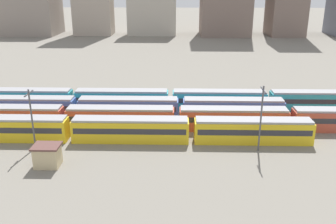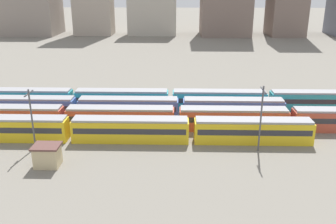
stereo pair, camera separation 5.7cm
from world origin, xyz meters
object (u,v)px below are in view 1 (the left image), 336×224
Objects in this scene: train_track_3 at (268,100)px; signal_hut at (47,155)px; train_track_0 at (131,129)px; catenary_pole_2 at (32,116)px; train_track_2 at (129,108)px; catenary_pole_0 at (261,116)px; train_track_1 at (233,118)px.

signal_hut is (-34.93, -24.31, -0.35)m from train_track_3.
catenary_pole_2 is (-13.96, -3.09, 3.19)m from train_track_0.
catenary_pole_2 is at bearing -132.48° from train_track_2.
catenary_pole_0 is 33.17m from catenary_pole_2.
signal_hut is at bearing -55.82° from catenary_pole_2.
catenary_pole_0 is 2.74× the size of signal_hut.
train_track_0 and train_track_2 have the same top height.
train_track_0 is 14.65m from catenary_pole_2.
signal_hut is at bearing -145.17° from train_track_3.
train_track_1 is 30.15m from signal_hut.
catenary_pole_2 reaches higher than train_track_1.
train_track_0 is 10.52m from train_track_2.
catenary_pole_0 is (20.81, -13.52, 3.58)m from train_track_2.
train_track_1 is 18.93m from train_track_2.
train_track_0 is 13.38m from signal_hut.
catenary_pole_0 is at bearing -33.01° from train_track_2.
catenary_pole_2 is at bearing -164.82° from train_track_1.
train_track_1 is 9.48× the size of catenary_pole_0.
catenary_pole_0 is at bearing -9.23° from train_track_0.
catenary_pole_0 reaches higher than train_track_2.
catenary_pole_2 is at bearing -154.24° from train_track_3.
train_track_2 is at bearing 65.90° from signal_hut.
signal_hut is at bearing -139.37° from train_track_0.
train_track_3 is at bearing 25.76° from catenary_pole_2.
signal_hut is (-10.15, -8.71, -0.35)m from train_track_0.
train_track_1 is at bearing 107.38° from catenary_pole_0.
signal_hut is (3.81, -5.61, -3.54)m from catenary_pole_2.
catenary_pole_2 reaches higher than train_track_0.
train_track_2 is at bearing -168.85° from train_track_3.
train_track_0 is 6.12× the size of catenary_pole_2.
train_track_1 and train_track_3 have the same top height.
catenary_pole_0 is at bearing -0.05° from catenary_pole_2.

